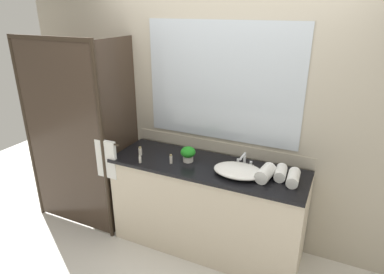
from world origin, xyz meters
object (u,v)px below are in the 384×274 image
at_px(rolled_towel_near_edge, 293,178).
at_px(rolled_towel_middle, 281,173).
at_px(potted_plant, 188,153).
at_px(rolled_towel_far_edge, 265,173).
at_px(sink_basin, 238,171).
at_px(amenity_bottle_shampoo, 140,151).
at_px(amenity_bottle_body_wash, 171,159).
at_px(amenity_bottle_conditioner, 140,159).
at_px(faucet, 244,162).

bearing_deg(rolled_towel_near_edge, rolled_towel_middle, 156.51).
distance_m(potted_plant, rolled_towel_far_edge, 0.73).
relative_size(sink_basin, amenity_bottle_shampoo, 5.15).
xyz_separation_m(amenity_bottle_shampoo, rolled_towel_middle, (1.32, 0.11, 0.01)).
xyz_separation_m(potted_plant, amenity_bottle_body_wash, (-0.12, -0.11, -0.04)).
bearing_deg(potted_plant, amenity_bottle_conditioner, -150.75).
distance_m(amenity_bottle_body_wash, rolled_towel_middle, 0.97).
bearing_deg(amenity_bottle_shampoo, rolled_towel_near_edge, 2.60).
bearing_deg(amenity_bottle_conditioner, amenity_bottle_body_wash, 22.62).
bearing_deg(rolled_towel_middle, rolled_towel_far_edge, -142.71).
bearing_deg(potted_plant, faucet, 12.65).
xyz_separation_m(potted_plant, rolled_towel_middle, (0.84, 0.04, -0.03)).
xyz_separation_m(amenity_bottle_body_wash, rolled_towel_near_edge, (1.07, 0.10, 0.01)).
distance_m(rolled_towel_middle, rolled_towel_far_edge, 0.14).
bearing_deg(rolled_towel_far_edge, amenity_bottle_body_wash, -175.70).
relative_size(sink_basin, rolled_towel_middle, 2.21).
xyz_separation_m(potted_plant, rolled_towel_far_edge, (0.73, -0.04, -0.02)).
bearing_deg(sink_basin, rolled_towel_far_edge, 2.39).
height_order(amenity_bottle_shampoo, amenity_bottle_body_wash, amenity_bottle_body_wash).
xyz_separation_m(potted_plant, amenity_bottle_shampoo, (-0.48, -0.07, -0.04)).
xyz_separation_m(faucet, rolled_towel_near_edge, (0.45, -0.12, -0.00)).
distance_m(amenity_bottle_conditioner, amenity_bottle_shampoo, 0.17).
relative_size(rolled_towel_middle, rolled_towel_far_edge, 0.93).
relative_size(potted_plant, amenity_bottle_conditioner, 1.92).
bearing_deg(potted_plant, sink_basin, -5.95).
height_order(faucet, amenity_bottle_conditioner, faucet).
distance_m(amenity_bottle_body_wash, rolled_towel_near_edge, 1.08).
bearing_deg(amenity_bottle_body_wash, amenity_bottle_conditioner, -157.38).
height_order(faucet, amenity_bottle_body_wash, faucet).
xyz_separation_m(amenity_bottle_body_wash, rolled_towel_far_edge, (0.85, 0.06, 0.02)).
height_order(potted_plant, rolled_towel_middle, potted_plant).
bearing_deg(potted_plant, amenity_bottle_body_wash, -139.09).
height_order(faucet, rolled_towel_near_edge, faucet).
distance_m(potted_plant, amenity_bottle_shampoo, 0.49).
bearing_deg(amenity_bottle_shampoo, potted_plant, 8.50).
relative_size(sink_basin, rolled_towel_near_edge, 1.96).
xyz_separation_m(potted_plant, amenity_bottle_conditioner, (-0.39, -0.22, -0.05)).
height_order(sink_basin, rolled_towel_middle, rolled_towel_middle).
xyz_separation_m(faucet, amenity_bottle_conditioner, (-0.89, -0.33, -0.01)).
height_order(rolled_towel_near_edge, rolled_towel_middle, rolled_towel_near_edge).
height_order(sink_basin, amenity_bottle_shampoo, amenity_bottle_shampoo).
height_order(potted_plant, amenity_bottle_body_wash, potted_plant).
bearing_deg(amenity_bottle_conditioner, amenity_bottle_shampoo, 122.98).
bearing_deg(potted_plant, rolled_towel_near_edge, -0.41).
xyz_separation_m(amenity_bottle_conditioner, rolled_towel_far_edge, (1.12, 0.17, 0.02)).
relative_size(amenity_bottle_shampoo, rolled_towel_near_edge, 0.38).
height_order(amenity_bottle_conditioner, rolled_towel_middle, rolled_towel_middle).
relative_size(amenity_bottle_body_wash, rolled_towel_near_edge, 0.40).
bearing_deg(amenity_bottle_shampoo, sink_basin, 1.14).
bearing_deg(rolled_towel_far_edge, rolled_towel_middle, 37.29).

